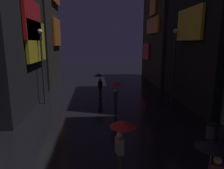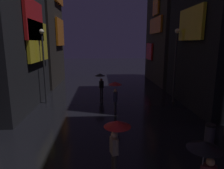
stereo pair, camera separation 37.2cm
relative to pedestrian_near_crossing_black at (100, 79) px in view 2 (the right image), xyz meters
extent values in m
cube|color=yellow|center=(-4.58, -1.13, 3.03)|extent=(0.20, 4.29, 2.87)
cube|color=red|center=(-4.58, -1.66, 4.46)|extent=(0.20, 3.59, 2.70)
cube|color=orange|center=(-4.58, 7.39, 4.13)|extent=(0.20, 3.59, 2.97)
cube|color=yellow|center=(6.12, -2.86, 4.19)|extent=(0.20, 3.46, 2.15)
cube|color=#33302D|center=(8.27, 6.99, 5.02)|extent=(4.00, 8.26, 13.38)
cube|color=red|center=(6.12, 8.40, 1.89)|extent=(0.20, 2.59, 1.98)
cube|color=orange|center=(6.12, 6.01, 4.82)|extent=(0.20, 4.38, 1.68)
cube|color=orange|center=(6.12, 6.20, 6.87)|extent=(0.20, 2.08, 1.87)
cylinder|color=#2D2D38|center=(0.15, 0.16, -1.24)|extent=(0.12, 0.12, 0.85)
cylinder|color=#2D2D38|center=(0.00, 0.05, -1.24)|extent=(0.12, 0.12, 0.85)
cube|color=black|center=(0.08, 0.10, -0.52)|extent=(0.40, 0.38, 0.60)
sphere|color=#9E7051|center=(0.08, 0.10, -0.11)|extent=(0.22, 0.22, 0.22)
cylinder|color=black|center=(-0.04, -0.05, -0.47)|extent=(0.09, 0.09, 0.50)
cylinder|color=slate|center=(-0.04, -0.05, -0.13)|extent=(0.02, 0.02, 0.77)
cone|color=black|center=(-0.04, -0.05, 0.35)|extent=(0.90, 0.90, 0.20)
sphere|color=#9E7051|center=(2.88, -11.95, -0.11)|extent=(0.22, 0.22, 0.22)
cylinder|color=slate|center=(2.70, -11.91, -0.13)|extent=(0.02, 0.02, 0.77)
cone|color=black|center=(2.70, -11.91, 0.35)|extent=(0.90, 0.90, 0.20)
cylinder|color=#2D2D38|center=(0.96, -3.98, -1.24)|extent=(0.12, 0.12, 0.85)
cylinder|color=#2D2D38|center=(1.00, -3.80, -1.24)|extent=(0.12, 0.12, 0.85)
cube|color=#333859|center=(0.98, -3.89, -0.52)|extent=(0.29, 0.38, 0.60)
sphere|color=beige|center=(0.98, -3.89, -0.11)|extent=(0.22, 0.22, 0.22)
cylinder|color=#333859|center=(0.97, -3.70, -0.47)|extent=(0.09, 0.09, 0.50)
cylinder|color=slate|center=(0.97, -3.70, -0.13)|extent=(0.02, 0.02, 0.77)
cone|color=red|center=(0.97, -3.70, 0.35)|extent=(0.90, 0.90, 0.20)
cylinder|color=#38332D|center=(0.44, -10.14, -1.24)|extent=(0.12, 0.12, 0.85)
cylinder|color=#38332D|center=(0.49, -10.31, -1.24)|extent=(0.12, 0.12, 0.85)
cube|color=gray|center=(0.47, -10.22, -0.52)|extent=(0.30, 0.39, 0.60)
sphere|color=beige|center=(0.47, -10.22, -0.11)|extent=(0.22, 0.22, 0.22)
cylinder|color=gray|center=(0.57, -10.38, -0.47)|extent=(0.09, 0.09, 0.50)
cylinder|color=slate|center=(0.57, -10.38, -0.13)|extent=(0.02, 0.02, 0.77)
cone|color=red|center=(0.57, -10.38, 0.35)|extent=(0.90, 0.90, 0.20)
cylinder|color=#2D2D33|center=(5.77, -1.43, 0.98)|extent=(0.14, 0.14, 5.30)
sphere|color=#F9EFCC|center=(5.77, -1.43, 3.81)|extent=(0.36, 0.36, 0.36)
cylinder|color=#2D2D33|center=(-4.23, -1.25, 0.95)|extent=(0.14, 0.14, 5.23)
sphere|color=#F9EFCC|center=(-4.23, -1.25, 3.74)|extent=(0.36, 0.36, 0.36)
cylinder|color=#3F3F47|center=(5.07, -8.15, -1.24)|extent=(0.44, 0.44, 0.85)
cylinder|color=black|center=(5.07, -8.15, -0.78)|extent=(0.46, 0.46, 0.08)
camera|label=1|loc=(-0.32, -16.46, 2.93)|focal=32.00mm
camera|label=2|loc=(0.05, -16.48, 2.93)|focal=32.00mm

